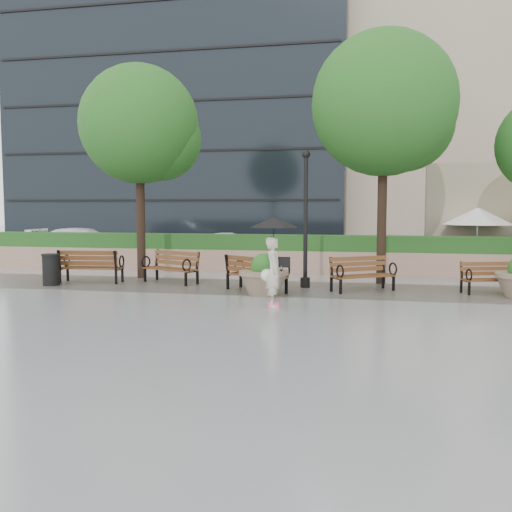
% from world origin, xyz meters
% --- Properties ---
extents(ground, '(100.00, 100.00, 0.00)m').
position_xyz_m(ground, '(0.00, 0.00, 0.00)').
color(ground, gray).
rests_on(ground, ground).
extents(cobble_strip, '(28.00, 3.20, 0.01)m').
position_xyz_m(cobble_strip, '(0.00, 3.00, 0.01)').
color(cobble_strip, '#383330').
rests_on(cobble_strip, ground).
extents(hedge_wall, '(24.00, 0.80, 1.35)m').
position_xyz_m(hedge_wall, '(0.00, 7.00, 0.66)').
color(hedge_wall, tan).
rests_on(hedge_wall, ground).
extents(asphalt_street, '(40.00, 7.00, 0.00)m').
position_xyz_m(asphalt_street, '(0.00, 11.00, 0.00)').
color(asphalt_street, black).
rests_on(asphalt_street, ground).
extents(bldg_glass, '(20.00, 10.00, 25.00)m').
position_xyz_m(bldg_glass, '(-9.00, 22.00, 12.50)').
color(bldg_glass, black).
rests_on(bldg_glass, ground).
extents(bldg_stone, '(18.00, 10.00, 20.00)m').
position_xyz_m(bldg_stone, '(10.00, 23.00, 10.00)').
color(bldg_stone, tan).
rests_on(bldg_stone, ground).
extents(bench_0, '(1.95, 0.89, 1.02)m').
position_xyz_m(bench_0, '(-6.00, 2.97, 0.30)').
color(bench_0, brown).
rests_on(bench_0, ground).
extents(bench_1, '(1.95, 1.41, 0.98)m').
position_xyz_m(bench_1, '(-3.55, 3.39, 0.29)').
color(bench_1, brown).
rests_on(bench_1, ground).
extents(bench_2, '(1.95, 1.61, 0.99)m').
position_xyz_m(bench_2, '(-0.62, 2.18, 0.30)').
color(bench_2, brown).
rests_on(bench_2, ground).
extents(bench_3, '(1.87, 1.58, 0.96)m').
position_xyz_m(bench_3, '(2.27, 2.87, 0.29)').
color(bench_3, brown).
rests_on(bench_3, ground).
extents(bench_4, '(1.69, 1.10, 0.85)m').
position_xyz_m(bench_4, '(5.70, 3.16, 0.25)').
color(bench_4, brown).
rests_on(bench_4, ground).
extents(planter_left, '(1.33, 1.33, 1.12)m').
position_xyz_m(planter_left, '(-0.31, 1.74, 0.44)').
color(planter_left, '#7F6B56').
rests_on(planter_left, ground).
extents(trash_bin, '(0.54, 0.54, 0.90)m').
position_xyz_m(trash_bin, '(-6.88, 2.18, 0.45)').
color(trash_bin, black).
rests_on(trash_bin, ground).
extents(lamppost, '(0.28, 0.28, 3.97)m').
position_xyz_m(lamppost, '(0.62, 3.27, 1.75)').
color(lamppost, black).
rests_on(lamppost, ground).
extents(tree_0, '(3.87, 3.84, 6.94)m').
position_xyz_m(tree_0, '(-4.81, 4.53, 4.88)').
color(tree_0, black).
rests_on(tree_0, ground).
extents(tree_1, '(4.33, 4.33, 7.60)m').
position_xyz_m(tree_1, '(2.94, 4.69, 5.29)').
color(tree_1, black).
rests_on(tree_1, ground).
extents(patio_umb_white, '(2.50, 2.50, 2.30)m').
position_xyz_m(patio_umb_white, '(6.27, 8.97, 1.99)').
color(patio_umb_white, black).
rests_on(patio_umb_white, ground).
extents(car_left, '(5.02, 2.55, 1.40)m').
position_xyz_m(car_left, '(-10.17, 10.29, 0.70)').
color(car_left, white).
rests_on(car_left, ground).
extents(car_right, '(3.84, 1.87, 1.21)m').
position_xyz_m(car_right, '(-3.55, 10.44, 0.61)').
color(car_right, white).
rests_on(car_right, ground).
extents(pedestrian, '(1.15, 1.15, 2.12)m').
position_xyz_m(pedestrian, '(0.26, 0.01, 1.29)').
color(pedestrian, beige).
rests_on(pedestrian, ground).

